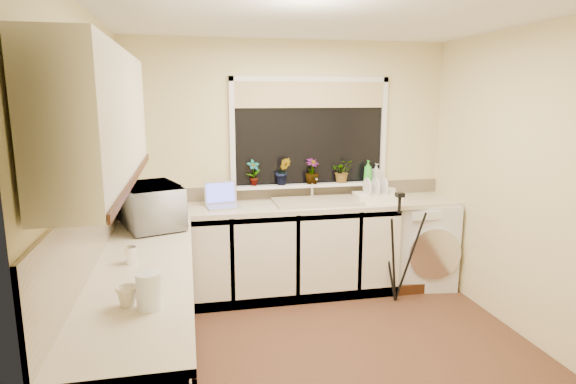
{
  "coord_description": "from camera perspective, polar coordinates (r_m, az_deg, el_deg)",
  "views": [
    {
      "loc": [
        -1.0,
        -3.19,
        1.91
      ],
      "look_at": [
        -0.22,
        0.55,
        1.15
      ],
      "focal_mm": 30.06,
      "sensor_mm": 36.0,
      "label": 1
    }
  ],
  "objects": [
    {
      "name": "floor",
      "position": [
        3.85,
        5.13,
        -18.54
      ],
      "size": [
        3.2,
        3.2,
        0.0
      ],
      "primitive_type": "plane",
      "color": "brown",
      "rests_on": "ground"
    },
    {
      "name": "ceiling",
      "position": [
        3.39,
        5.9,
        20.37
      ],
      "size": [
        3.2,
        3.2,
        0.0
      ],
      "primitive_type": "plane",
      "rotation": [
        3.14,
        0.0,
        0.0
      ],
      "color": "white",
      "rests_on": "ground"
    },
    {
      "name": "wall_back",
      "position": [
        4.84,
        0.23,
        3.12
      ],
      "size": [
        3.2,
        0.0,
        3.2
      ],
      "primitive_type": "plane",
      "rotation": [
        1.57,
        0.0,
        0.0
      ],
      "color": "beige",
      "rests_on": "ground"
    },
    {
      "name": "wall_front",
      "position": [
        2.08,
        17.93,
        -8.55
      ],
      "size": [
        3.2,
        0.0,
        3.2
      ],
      "primitive_type": "plane",
      "rotation": [
        -1.57,
        0.0,
        0.0
      ],
      "color": "beige",
      "rests_on": "ground"
    },
    {
      "name": "wall_left",
      "position": [
        3.32,
        -21.96,
        -1.5
      ],
      "size": [
        0.0,
        3.0,
        3.0
      ],
      "primitive_type": "plane",
      "rotation": [
        1.57,
        0.0,
        1.57
      ],
      "color": "beige",
      "rests_on": "ground"
    },
    {
      "name": "wall_right",
      "position": [
        4.17,
        26.98,
        0.56
      ],
      "size": [
        0.0,
        3.0,
        3.0
      ],
      "primitive_type": "plane",
      "rotation": [
        1.57,
        0.0,
        -1.57
      ],
      "color": "beige",
      "rests_on": "ground"
    },
    {
      "name": "base_cabinet_back",
      "position": [
        4.68,
        -2.93,
        -7.2
      ],
      "size": [
        2.55,
        0.6,
        0.86
      ],
      "primitive_type": "cube",
      "color": "silver",
      "rests_on": "floor"
    },
    {
      "name": "base_cabinet_left",
      "position": [
        3.26,
        -16.42,
        -16.24
      ],
      "size": [
        0.54,
        2.4,
        0.86
      ],
      "primitive_type": "cube",
      "color": "silver",
      "rests_on": "floor"
    },
    {
      "name": "worktop_back",
      "position": [
        4.62,
        1.01,
        -1.64
      ],
      "size": [
        3.2,
        0.6,
        0.04
      ],
      "primitive_type": "cube",
      "color": "beige",
      "rests_on": "base_cabinet_back"
    },
    {
      "name": "worktop_left",
      "position": [
        3.08,
        -16.89,
        -8.78
      ],
      "size": [
        0.6,
        2.4,
        0.04
      ],
      "primitive_type": "cube",
      "color": "beige",
      "rests_on": "base_cabinet_left"
    },
    {
      "name": "upper_cabinet",
      "position": [
        2.78,
        -21.14,
        8.24
      ],
      "size": [
        0.28,
        1.9,
        0.7
      ],
      "primitive_type": "cube",
      "color": "silver",
      "rests_on": "wall_left"
    },
    {
      "name": "splashback_left",
      "position": [
        3.05,
        -22.56,
        -4.54
      ],
      "size": [
        0.02,
        2.4,
        0.45
      ],
      "primitive_type": "cube",
      "color": "beige",
      "rests_on": "wall_left"
    },
    {
      "name": "splashback_back",
      "position": [
        4.87,
        0.26,
        0.13
      ],
      "size": [
        3.2,
        0.02,
        0.14
      ],
      "primitive_type": "cube",
      "color": "beige",
      "rests_on": "wall_back"
    },
    {
      "name": "window_glass",
      "position": [
        4.84,
        2.61,
        6.97
      ],
      "size": [
        1.5,
        0.02,
        1.0
      ],
      "primitive_type": "cube",
      "color": "black",
      "rests_on": "wall_back"
    },
    {
      "name": "window_blind",
      "position": [
        4.8,
        2.72,
        11.42
      ],
      "size": [
        1.5,
        0.02,
        0.25
      ],
      "primitive_type": "cube",
      "color": "tan",
      "rests_on": "wall_back"
    },
    {
      "name": "windowsill",
      "position": [
        4.85,
        2.71,
        0.85
      ],
      "size": [
        1.6,
        0.14,
        0.03
      ],
      "primitive_type": "cube",
      "color": "white",
      "rests_on": "wall_back"
    },
    {
      "name": "sink",
      "position": [
        4.66,
        3.41,
        -1.13
      ],
      "size": [
        0.82,
        0.46,
        0.03
      ],
      "primitive_type": "cube",
      "color": "tan",
      "rests_on": "worktop_back"
    },
    {
      "name": "faucet",
      "position": [
        4.81,
        2.86,
        0.57
      ],
      "size": [
        0.03,
        0.03,
        0.24
      ],
      "primitive_type": "cylinder",
      "color": "silver",
      "rests_on": "worktop_back"
    },
    {
      "name": "washing_machine",
      "position": [
        5.16,
        15.34,
        -5.79
      ],
      "size": [
        0.69,
        0.68,
        0.87
      ],
      "primitive_type": "cube",
      "rotation": [
        0.0,
        0.0,
        -0.15
      ],
      "color": "silver",
      "rests_on": "floor"
    },
    {
      "name": "laptop",
      "position": [
        4.53,
        -7.79,
        -0.97
      ],
      "size": [
        0.34,
        0.3,
        0.23
      ],
      "rotation": [
        0.0,
        0.0,
        0.14
      ],
      "color": "#A5A6AD",
      "rests_on": "worktop_back"
    },
    {
      "name": "kettle",
      "position": [
        3.82,
        -15.01,
        -2.81
      ],
      "size": [
        0.16,
        0.16,
        0.21
      ],
      "primitive_type": "cylinder",
      "color": "white",
      "rests_on": "worktop_left"
    },
    {
      "name": "dish_rack",
      "position": [
        4.84,
        10.48,
        -0.6
      ],
      "size": [
        0.46,
        0.37,
        0.06
      ],
      "primitive_type": "cube",
      "rotation": [
        0.0,
        0.0,
        -0.11
      ],
      "color": "white",
      "rests_on": "worktop_back"
    },
    {
      "name": "tripod",
      "position": [
        4.63,
        12.82,
        -6.45
      ],
      "size": [
        0.58,
        0.58,
        1.05
      ],
      "primitive_type": null,
      "rotation": [
        0.0,
        0.0,
        -0.15
      ],
      "color": "black",
      "rests_on": "floor"
    },
    {
      "name": "glass_jug",
      "position": [
        2.46,
        -16.13,
        -11.16
      ],
      "size": [
        0.12,
        0.12,
        0.18
      ],
      "primitive_type": "cylinder",
      "color": "white",
      "rests_on": "worktop_left"
    },
    {
      "name": "steel_jar",
      "position": [
        3.14,
        -18.11,
        -7.09
      ],
      "size": [
        0.07,
        0.07,
        0.1
      ],
      "primitive_type": "cylinder",
      "color": "white",
      "rests_on": "worktop_left"
    },
    {
      "name": "microwave",
      "position": [
        3.93,
        -15.82,
        -1.59
      ],
      "size": [
        0.58,
        0.7,
        0.33
      ],
      "primitive_type": "imported",
      "rotation": [
        0.0,
        0.0,
        1.91
      ],
      "color": "white",
      "rests_on": "worktop_left"
    },
    {
      "name": "plant_a",
      "position": [
        4.72,
        -4.09,
        2.31
      ],
      "size": [
        0.16,
        0.13,
        0.26
      ],
      "primitive_type": "imported",
      "rotation": [
        0.0,
        0.0,
        0.31
      ],
      "color": "#999999",
      "rests_on": "windowsill"
    },
    {
      "name": "plant_b",
      "position": [
        4.74,
        -0.59,
        2.47
      ],
      "size": [
        0.16,
        0.13,
        0.27
      ],
      "primitive_type": "imported",
      "rotation": [
        0.0,
        0.0,
        -0.07
      ],
      "color": "#999999",
      "rests_on": "windowsill"
    },
    {
      "name": "plant_c",
      "position": [
        4.81,
        2.85,
        2.48
      ],
      "size": [
        0.19,
        0.19,
        0.25
      ],
      "primitive_type": "imported",
      "rotation": [
        0.0,
        0.0,
        0.4
      ],
      "color": "#999999",
      "rests_on": "windowsill"
    },
    {
      "name": "plant_d",
      "position": [
        4.92,
        6.45,
        2.48
      ],
      "size": [
        0.23,
        0.21,
        0.23
      ],
      "primitive_type": "imported",
      "rotation": [
        0.0,
        0.0,
        -0.15
      ],
      "color": "#999999",
      "rests_on": "windowsill"
    },
    {
      "name": "soap_bottle_green",
      "position": [
        4.97,
        9.43,
        2.44
      ],
      "size": [
        0.09,
        0.09,
        0.22
      ],
      "primitive_type": "imported",
      "rotation": [
        0.0,
        0.0,
        -0.02
      ],
      "color": "green",
      "rests_on": "windowsill"
    },
    {
      "name": "soap_bottle_clear",
      "position": [
        5.05,
        10.38,
        2.31
      ],
      "size": [
        0.1,
        0.11,
        0.18
      ],
      "primitive_type": "imported",
      "rotation": [
        0.0,
        0.0,
        0.31
      ],
      "color": "#999999",
      "rests_on": "windowsill"
    },
    {
      "name": "cup_back",
      "position": [
        4.99,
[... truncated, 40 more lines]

